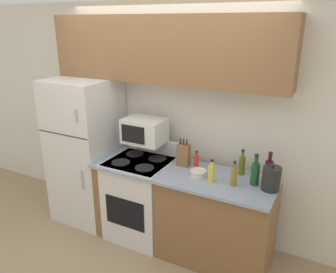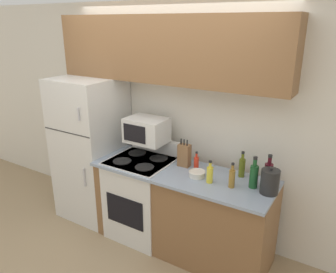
% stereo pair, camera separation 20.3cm
% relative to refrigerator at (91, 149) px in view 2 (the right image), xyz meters
% --- Properties ---
extents(ground_plane, '(12.00, 12.00, 0.00)m').
position_rel_refrigerator_xyz_m(ground_plane, '(0.94, -0.35, -0.87)').
color(ground_plane, tan).
extents(wall_back, '(8.00, 0.05, 2.55)m').
position_rel_refrigerator_xyz_m(wall_back, '(0.94, 0.39, 0.41)').
color(wall_back, silver).
rests_on(wall_back, ground_plane).
extents(lower_cabinets, '(1.87, 0.65, 0.91)m').
position_rel_refrigerator_xyz_m(lower_cabinets, '(1.30, -0.05, -0.41)').
color(lower_cabinets, brown).
rests_on(lower_cabinets, ground_plane).
extents(refrigerator, '(0.72, 0.73, 1.73)m').
position_rel_refrigerator_xyz_m(refrigerator, '(0.00, 0.00, 0.00)').
color(refrigerator, silver).
rests_on(refrigerator, ground_plane).
extents(upper_cabinets, '(2.59, 0.31, 0.67)m').
position_rel_refrigerator_xyz_m(upper_cabinets, '(0.94, 0.21, 1.20)').
color(upper_cabinets, brown).
rests_on(upper_cabinets, refrigerator).
extents(stove, '(0.66, 0.64, 1.08)m').
position_rel_refrigerator_xyz_m(stove, '(0.79, -0.06, -0.39)').
color(stove, silver).
rests_on(stove, ground_plane).
extents(microwave, '(0.44, 0.33, 0.27)m').
position_rel_refrigerator_xyz_m(microwave, '(0.78, 0.08, 0.35)').
color(microwave, silver).
rests_on(microwave, stove).
extents(knife_block, '(0.12, 0.08, 0.30)m').
position_rel_refrigerator_xyz_m(knife_block, '(1.25, 0.07, 0.16)').
color(knife_block, brown).
rests_on(knife_block, lower_cabinets).
extents(bowl, '(0.16, 0.16, 0.06)m').
position_rel_refrigerator_xyz_m(bowl, '(1.48, -0.08, 0.07)').
color(bowl, silver).
rests_on(bowl, lower_cabinets).
extents(bottle_cooking_spray, '(0.06, 0.06, 0.22)m').
position_rel_refrigerator_xyz_m(bottle_cooking_spray, '(1.63, -0.13, 0.13)').
color(bottle_cooking_spray, gold).
rests_on(bottle_cooking_spray, lower_cabinets).
extents(bottle_hot_sauce, '(0.05, 0.05, 0.20)m').
position_rel_refrigerator_xyz_m(bottle_hot_sauce, '(1.41, 0.05, 0.12)').
color(bottle_hot_sauce, red).
rests_on(bottle_hot_sauce, lower_cabinets).
extents(bottle_vinegar, '(0.06, 0.06, 0.24)m').
position_rel_refrigerator_xyz_m(bottle_vinegar, '(1.84, -0.11, 0.14)').
color(bottle_vinegar, olive).
rests_on(bottle_vinegar, lower_cabinets).
extents(bottle_olive_oil, '(0.06, 0.06, 0.26)m').
position_rel_refrigerator_xyz_m(bottle_olive_oil, '(1.85, 0.15, 0.14)').
color(bottle_olive_oil, '#5B6619').
rests_on(bottle_olive_oil, lower_cabinets).
extents(bottle_wine_green, '(0.08, 0.08, 0.30)m').
position_rel_refrigerator_xyz_m(bottle_wine_green, '(2.01, -0.01, 0.16)').
color(bottle_wine_green, '#194C23').
rests_on(bottle_wine_green, lower_cabinets).
extents(bottle_wine_red, '(0.08, 0.08, 0.30)m').
position_rel_refrigerator_xyz_m(bottle_wine_red, '(2.11, 0.10, 0.16)').
color(bottle_wine_red, '#470F19').
rests_on(bottle_wine_red, lower_cabinets).
extents(kettle, '(0.16, 0.16, 0.24)m').
position_rel_refrigerator_xyz_m(kettle, '(2.16, -0.04, 0.15)').
color(kettle, black).
rests_on(kettle, lower_cabinets).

